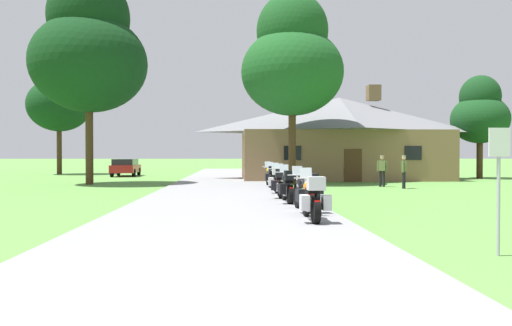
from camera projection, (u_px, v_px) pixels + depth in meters
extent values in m
plane|color=#56893D|center=(227.00, 189.00, 25.17)|extent=(500.00, 500.00, 0.00)
cube|color=gray|center=(226.00, 192.00, 23.17)|extent=(6.40, 80.00, 0.06)
cylinder|color=black|center=(306.00, 204.00, 13.51)|extent=(0.12, 0.64, 0.64)
cylinder|color=black|center=(316.00, 210.00, 12.07)|extent=(0.16, 0.64, 0.64)
cube|color=silver|center=(311.00, 205.00, 12.77)|extent=(0.27, 0.56, 0.30)
ellipsoid|color=orange|center=(309.00, 186.00, 13.02)|extent=(0.31, 0.52, 0.26)
cube|color=black|center=(312.00, 191.00, 12.56)|extent=(0.29, 0.52, 0.10)
cylinder|color=silver|center=(306.00, 178.00, 13.46)|extent=(0.66, 0.04, 0.03)
cylinder|color=silver|center=(306.00, 191.00, 13.50)|extent=(0.06, 0.24, 0.73)
cube|color=#B2BCC6|center=(306.00, 173.00, 13.55)|extent=(0.32, 0.11, 0.27)
sphere|color=silver|center=(306.00, 183.00, 13.46)|extent=(0.11, 0.11, 0.11)
cube|color=#B7B7BC|center=(316.00, 183.00, 12.01)|extent=(0.40, 0.37, 0.32)
cube|color=red|center=(317.00, 202.00, 11.85)|extent=(0.14, 0.03, 0.06)
cylinder|color=silver|center=(319.00, 213.00, 12.40)|extent=(0.08, 0.55, 0.07)
cube|color=#B7B7BC|center=(305.00, 202.00, 12.10)|extent=(0.21, 0.40, 0.36)
cube|color=#B7B7BC|center=(326.00, 202.00, 12.13)|extent=(0.21, 0.40, 0.36)
cylinder|color=black|center=(298.00, 198.00, 15.65)|extent=(0.18, 0.65, 0.64)
cylinder|color=black|center=(310.00, 202.00, 14.23)|extent=(0.22, 0.65, 0.64)
cube|color=silver|center=(304.00, 198.00, 14.92)|extent=(0.32, 0.58, 0.30)
ellipsoid|color=black|center=(302.00, 182.00, 15.17)|extent=(0.35, 0.55, 0.26)
cube|color=black|center=(305.00, 186.00, 14.71)|extent=(0.33, 0.55, 0.10)
cylinder|color=silver|center=(298.00, 175.00, 15.60)|extent=(0.66, 0.10, 0.03)
cylinder|color=silver|center=(298.00, 186.00, 15.64)|extent=(0.09, 0.24, 0.73)
cube|color=#B2BCC6|center=(297.00, 170.00, 15.70)|extent=(0.33, 0.14, 0.27)
sphere|color=silver|center=(298.00, 180.00, 15.60)|extent=(0.11, 0.11, 0.11)
cube|color=black|center=(310.00, 179.00, 14.17)|extent=(0.44, 0.40, 0.32)
cube|color=red|center=(312.00, 195.00, 14.01)|extent=(0.14, 0.04, 0.06)
cylinder|color=silver|center=(312.00, 204.00, 14.57)|extent=(0.13, 0.55, 0.07)
cube|color=black|center=(300.00, 195.00, 14.23)|extent=(0.24, 0.42, 0.36)
cube|color=black|center=(318.00, 195.00, 14.31)|extent=(0.24, 0.42, 0.36)
cylinder|color=black|center=(284.00, 191.00, 18.42)|extent=(0.14, 0.64, 0.64)
cylinder|color=black|center=(290.00, 194.00, 16.99)|extent=(0.18, 0.65, 0.64)
cube|color=silver|center=(287.00, 191.00, 17.68)|extent=(0.28, 0.57, 0.30)
ellipsoid|color=black|center=(286.00, 178.00, 17.94)|extent=(0.32, 0.53, 0.26)
cube|color=black|center=(288.00, 181.00, 17.48)|extent=(0.30, 0.53, 0.10)
cylinder|color=silver|center=(284.00, 172.00, 18.37)|extent=(0.66, 0.06, 0.03)
cylinder|color=silver|center=(284.00, 181.00, 18.42)|extent=(0.07, 0.24, 0.73)
cube|color=#B2BCC6|center=(284.00, 168.00, 18.47)|extent=(0.32, 0.12, 0.27)
sphere|color=silver|center=(284.00, 176.00, 18.37)|extent=(0.11, 0.11, 0.11)
cube|color=black|center=(291.00, 175.00, 16.93)|extent=(0.41, 0.38, 0.32)
cube|color=red|center=(291.00, 188.00, 16.76)|extent=(0.14, 0.04, 0.06)
cylinder|color=silver|center=(293.00, 197.00, 17.32)|extent=(0.09, 0.55, 0.07)
cube|color=black|center=(282.00, 189.00, 17.01)|extent=(0.22, 0.41, 0.36)
cube|color=black|center=(298.00, 189.00, 17.06)|extent=(0.22, 0.41, 0.36)
cylinder|color=black|center=(279.00, 188.00, 20.55)|extent=(0.14, 0.64, 0.64)
cylinder|color=black|center=(281.00, 190.00, 19.11)|extent=(0.18, 0.65, 0.64)
cube|color=silver|center=(280.00, 187.00, 19.81)|extent=(0.28, 0.57, 0.30)
ellipsoid|color=gold|center=(280.00, 176.00, 20.07)|extent=(0.32, 0.53, 0.26)
cube|color=black|center=(280.00, 178.00, 19.61)|extent=(0.30, 0.53, 0.10)
cylinder|color=silver|center=(279.00, 170.00, 20.50)|extent=(0.66, 0.06, 0.03)
cylinder|color=silver|center=(279.00, 179.00, 20.55)|extent=(0.07, 0.24, 0.73)
cube|color=#B2BCC6|center=(279.00, 167.00, 20.60)|extent=(0.32, 0.12, 0.27)
sphere|color=silver|center=(279.00, 174.00, 20.51)|extent=(0.11, 0.11, 0.11)
cube|color=black|center=(281.00, 173.00, 19.06)|extent=(0.42, 0.38, 0.32)
cube|color=red|center=(281.00, 184.00, 18.89)|extent=(0.14, 0.04, 0.06)
cylinder|color=silver|center=(284.00, 192.00, 19.44)|extent=(0.09, 0.55, 0.07)
cube|color=black|center=(274.00, 185.00, 19.16)|extent=(0.22, 0.41, 0.36)
cube|color=black|center=(288.00, 185.00, 19.16)|extent=(0.22, 0.41, 0.36)
cylinder|color=black|center=(275.00, 184.00, 23.18)|extent=(0.13, 0.64, 0.64)
cylinder|color=black|center=(277.00, 186.00, 21.74)|extent=(0.17, 0.64, 0.64)
cube|color=silver|center=(276.00, 184.00, 22.44)|extent=(0.27, 0.57, 0.30)
ellipsoid|color=black|center=(276.00, 173.00, 22.70)|extent=(0.31, 0.53, 0.26)
cube|color=black|center=(276.00, 176.00, 22.24)|extent=(0.29, 0.53, 0.10)
cylinder|color=silver|center=(275.00, 169.00, 23.13)|extent=(0.66, 0.05, 0.03)
cylinder|color=silver|center=(275.00, 176.00, 23.18)|extent=(0.07, 0.24, 0.73)
cube|color=#B2BCC6|center=(275.00, 166.00, 23.23)|extent=(0.32, 0.12, 0.27)
sphere|color=silver|center=(275.00, 172.00, 23.14)|extent=(0.11, 0.11, 0.11)
cube|color=silver|center=(277.00, 171.00, 21.68)|extent=(0.41, 0.37, 0.32)
cube|color=red|center=(277.00, 181.00, 21.52)|extent=(0.14, 0.03, 0.06)
cylinder|color=silver|center=(280.00, 188.00, 22.07)|extent=(0.08, 0.55, 0.07)
cube|color=silver|center=(271.00, 182.00, 21.79)|extent=(0.21, 0.40, 0.36)
cube|color=silver|center=(283.00, 182.00, 21.80)|extent=(0.21, 0.40, 0.36)
cylinder|color=black|center=(270.00, 181.00, 25.73)|extent=(0.12, 0.64, 0.64)
cylinder|color=black|center=(273.00, 183.00, 24.30)|extent=(0.17, 0.64, 0.64)
cube|color=silver|center=(271.00, 181.00, 24.99)|extent=(0.27, 0.57, 0.30)
ellipsoid|color=#1E3899|center=(271.00, 171.00, 25.25)|extent=(0.31, 0.53, 0.26)
cube|color=black|center=(272.00, 174.00, 24.79)|extent=(0.29, 0.53, 0.10)
cylinder|color=silver|center=(270.00, 167.00, 25.68)|extent=(0.66, 0.05, 0.03)
cylinder|color=silver|center=(270.00, 174.00, 25.73)|extent=(0.06, 0.24, 0.73)
cube|color=#B2BCC6|center=(270.00, 165.00, 25.78)|extent=(0.32, 0.12, 0.27)
sphere|color=silver|center=(270.00, 170.00, 25.69)|extent=(0.11, 0.11, 0.11)
cube|color=black|center=(273.00, 169.00, 24.24)|extent=(0.41, 0.37, 0.32)
cube|color=red|center=(273.00, 178.00, 24.07)|extent=(0.14, 0.03, 0.06)
cylinder|color=silver|center=(275.00, 184.00, 24.63)|extent=(0.08, 0.55, 0.07)
cylinder|color=black|center=(268.00, 179.00, 27.86)|extent=(0.17, 0.65, 0.64)
cylinder|color=black|center=(272.00, 181.00, 26.43)|extent=(0.22, 0.65, 0.64)
cube|color=silver|center=(270.00, 179.00, 27.12)|extent=(0.31, 0.58, 0.30)
ellipsoid|color=gold|center=(269.00, 170.00, 27.37)|extent=(0.35, 0.55, 0.26)
cube|color=black|center=(271.00, 172.00, 26.92)|extent=(0.33, 0.54, 0.10)
cylinder|color=silver|center=(268.00, 167.00, 27.81)|extent=(0.66, 0.10, 0.03)
cylinder|color=silver|center=(268.00, 173.00, 27.85)|extent=(0.08, 0.24, 0.73)
cube|color=#B2BCC6|center=(268.00, 164.00, 27.90)|extent=(0.33, 0.14, 0.27)
sphere|color=silver|center=(268.00, 169.00, 27.81)|extent=(0.11, 0.11, 0.11)
cube|color=black|center=(273.00, 168.00, 26.37)|extent=(0.43, 0.40, 0.32)
cube|color=red|center=(273.00, 176.00, 26.21)|extent=(0.14, 0.04, 0.06)
cylinder|color=silver|center=(274.00, 182.00, 26.77)|extent=(0.12, 0.55, 0.07)
cube|color=black|center=(267.00, 177.00, 26.44)|extent=(0.24, 0.42, 0.36)
cube|color=black|center=(277.00, 177.00, 26.51)|extent=(0.24, 0.42, 0.36)
cube|color=brown|center=(339.00, 156.00, 36.60)|extent=(13.86, 8.49, 3.36)
pyramid|color=slate|center=(339.00, 115.00, 36.56)|extent=(14.69, 9.00, 2.49)
cube|color=brown|center=(374.00, 93.00, 36.65)|extent=(0.90, 0.90, 1.10)
cube|color=#472D19|center=(353.00, 165.00, 32.34)|extent=(1.10, 0.08, 2.10)
cube|color=black|center=(293.00, 153.00, 32.15)|extent=(1.10, 0.06, 0.90)
cube|color=black|center=(413.00, 153.00, 32.51)|extent=(1.10, 0.06, 0.90)
cylinder|color=black|center=(404.00, 180.00, 25.96)|extent=(0.14, 0.14, 0.86)
cylinder|color=black|center=(403.00, 180.00, 25.80)|extent=(0.14, 0.14, 0.86)
cube|color=#5B6638|center=(404.00, 166.00, 25.87)|extent=(0.37, 0.42, 0.56)
cylinder|color=#5B6638|center=(405.00, 166.00, 26.07)|extent=(0.09, 0.09, 0.58)
cylinder|color=#5B6638|center=(403.00, 167.00, 25.66)|extent=(0.09, 0.09, 0.58)
sphere|color=tan|center=(404.00, 158.00, 25.86)|extent=(0.21, 0.21, 0.21)
cylinder|color=#B2AD99|center=(404.00, 156.00, 25.86)|extent=(0.22, 0.22, 0.05)
cylinder|color=black|center=(380.00, 179.00, 27.40)|extent=(0.14, 0.14, 0.86)
cylinder|color=black|center=(384.00, 179.00, 27.33)|extent=(0.14, 0.14, 0.86)
cube|color=#5B6638|center=(382.00, 166.00, 27.35)|extent=(0.42, 0.35, 0.56)
cylinder|color=#5B6638|center=(378.00, 166.00, 27.44)|extent=(0.09, 0.09, 0.58)
cylinder|color=#5B6638|center=(386.00, 166.00, 27.27)|extent=(0.09, 0.09, 0.58)
sphere|color=tan|center=(382.00, 158.00, 27.35)|extent=(0.21, 0.21, 0.21)
cylinder|color=#B2AD99|center=(382.00, 156.00, 27.35)|extent=(0.22, 0.22, 0.05)
cylinder|color=#9EA0A5|center=(498.00, 193.00, 8.47)|extent=(0.06, 0.06, 2.10)
cube|color=silver|center=(499.00, 142.00, 8.44)|extent=(0.36, 0.02, 0.48)
cylinder|color=#422D19|center=(89.00, 140.00, 29.56)|extent=(0.44, 0.44, 5.20)
ellipsoid|color=#0F3314|center=(89.00, 63.00, 29.50)|extent=(6.70, 6.70, 5.69)
ellipsoid|color=black|center=(89.00, 17.00, 29.46)|extent=(4.69, 4.69, 5.02)
cylinder|color=#422D19|center=(292.00, 142.00, 29.97)|extent=(0.44, 0.44, 4.94)
ellipsoid|color=#194C1E|center=(292.00, 72.00, 29.91)|extent=(6.03, 6.03, 5.12)
ellipsoid|color=#16441B|center=(292.00, 31.00, 29.88)|extent=(4.22, 4.22, 4.52)
cylinder|color=#422D19|center=(59.00, 148.00, 45.52)|extent=(0.44, 0.44, 4.68)
ellipsoid|color=#0F3314|center=(59.00, 105.00, 45.46)|extent=(5.57, 5.57, 4.73)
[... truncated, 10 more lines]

